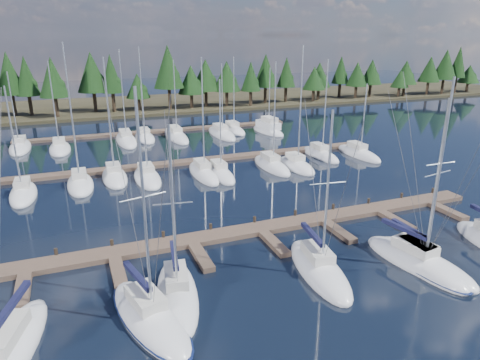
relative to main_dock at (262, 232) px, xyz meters
name	(u,v)px	position (x,y,z in m)	size (l,w,h in m)	color
ground	(215,187)	(0.00, 12.64, -0.20)	(260.00, 260.00, 0.00)	black
far_shore	(135,105)	(0.00, 72.64, 0.10)	(220.00, 30.00, 0.60)	#332D1C
main_dock	(262,232)	(0.00, 0.00, 0.00)	(44.00, 6.13, 0.90)	brown
back_docks	(174,145)	(0.00, 32.23, 0.00)	(50.00, 21.80, 0.40)	brown
front_sailboat_0	(5,356)	(-18.32, -8.70, 0.08)	(5.35, 10.43, 14.06)	silver
front_sailboat_1	(150,316)	(-10.85, -8.10, 0.08)	(5.05, 9.59, 14.33)	silver
front_sailboat_2	(177,294)	(-8.80, -6.42, 0.08)	(3.92, 9.11, 12.04)	silver
front_sailboat_3	(319,269)	(1.20, -7.03, 0.07)	(3.97, 9.09, 12.34)	silver
front_sailboat_4	(420,262)	(8.52, -8.89, 0.08)	(2.82, 8.81, 14.20)	silver
front_sailboat_5	(418,261)	(8.44, -8.75, 0.07)	(4.60, 9.48, 12.89)	silver
back_sailboat_rows	(184,151)	(0.33, 27.70, 0.06)	(46.80, 32.03, 16.02)	silver
motor_yacht_right	(268,129)	(17.26, 35.89, 0.29)	(3.85, 9.15, 4.45)	silver
tree_line	(135,79)	(-0.85, 62.83, 7.07)	(185.63, 11.29, 13.39)	black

